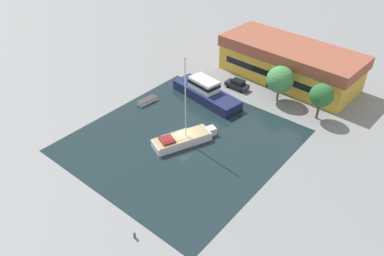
{
  "coord_description": "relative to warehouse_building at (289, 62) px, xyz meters",
  "views": [
    {
      "loc": [
        28.02,
        -31.7,
        32.56
      ],
      "look_at": [
        0.0,
        2.15,
        1.0
      ],
      "focal_mm": 35.0,
      "sensor_mm": 36.0,
      "label": 1
    }
  ],
  "objects": [
    {
      "name": "warehouse_building",
      "position": [
        0.0,
        0.0,
        0.0
      ],
      "size": [
        25.31,
        11.58,
        6.51
      ],
      "rotation": [
        0.0,
        0.0,
        -0.06
      ],
      "color": "gold",
      "rests_on": "ground"
    },
    {
      "name": "small_dinghy",
      "position": [
        -13.86,
        -22.03,
        -2.98
      ],
      "size": [
        1.72,
        3.66,
        0.62
      ],
      "rotation": [
        0.0,
        0.0,
        6.16
      ],
      "color": "silver",
      "rests_on": "water_canal"
    },
    {
      "name": "quay_tree_by_water",
      "position": [
        9.65,
        -8.59,
        0.79
      ],
      "size": [
        3.56,
        3.56,
        5.89
      ],
      "color": "brown",
      "rests_on": "ground"
    },
    {
      "name": "ground_plane",
      "position": [
        -2.62,
        -26.14,
        -3.3
      ],
      "size": [
        440.0,
        440.0,
        0.0
      ],
      "primitive_type": "plane",
      "color": "gray"
    },
    {
      "name": "sailboat_moored",
      "position": [
        -2.21,
        -26.46,
        -2.6
      ],
      "size": [
        5.77,
        9.49,
        13.14
      ],
      "rotation": [
        0.0,
        0.0,
        -0.4
      ],
      "color": "silver",
      "rests_on": "water_canal"
    },
    {
      "name": "quay_tree_near_building",
      "position": [
        2.33,
        -7.76,
        0.57
      ],
      "size": [
        4.41,
        4.41,
        6.08
      ],
      "color": "brown",
      "rests_on": "ground"
    },
    {
      "name": "parked_car",
      "position": [
        -5.03,
        -8.74,
        -2.47
      ],
      "size": [
        4.15,
        1.83,
        1.67
      ],
      "rotation": [
        0.0,
        0.0,
        1.56
      ],
      "color": "#1E2328",
      "rests_on": "ground"
    },
    {
      "name": "mooring_bollard",
      "position": [
        4.55,
        -42.15,
        -2.86
      ],
      "size": [
        0.29,
        0.29,
        0.82
      ],
      "color": "#47474C",
      "rests_on": "ground"
    },
    {
      "name": "water_canal",
      "position": [
        -2.62,
        -26.14,
        -3.29
      ],
      "size": [
        27.33,
        28.72,
        0.01
      ],
      "primitive_type": "cube",
      "color": "#19282D",
      "rests_on": "ground"
    },
    {
      "name": "motor_cruiser",
      "position": [
        -7.2,
        -14.88,
        -2.07
      ],
      "size": [
        13.49,
        5.98,
        3.42
      ],
      "rotation": [
        0.0,
        0.0,
        1.41
      ],
      "color": "#19234C",
      "rests_on": "water_canal"
    }
  ]
}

